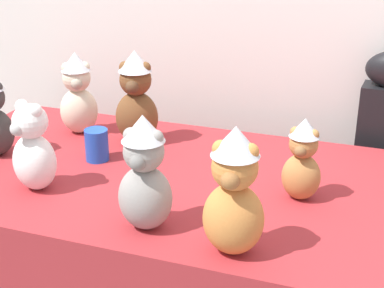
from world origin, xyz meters
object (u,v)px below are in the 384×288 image
Objects in this scene: teddy_bear_ash at (144,175)px; party_cup_blue at (97,145)px; display_table at (192,274)px; teddy_bear_cream at (78,94)px; teddy_bear_caramel at (302,160)px; teddy_bear_chestnut at (136,99)px; teddy_bear_ginger at (234,193)px; teddy_bear_snow at (33,149)px.

party_cup_blue is at bearing 128.31° from teddy_bear_ash.
teddy_bear_cream reaches higher than display_table.
teddy_bear_cream is 2.84× the size of party_cup_blue.
teddy_bear_caramel is at bearing -2.94° from display_table.
display_table is at bearing 81.77° from teddy_bear_ash.
teddy_bear_chestnut is 1.06× the size of teddy_bear_ash.
teddy_bear_ash is 1.04× the size of teddy_bear_cream.
teddy_bear_ginger is at bearing -67.45° from teddy_bear_cream.
teddy_bear_chestnut is (-0.29, 0.22, 0.54)m from display_table.
teddy_bear_ash reaches higher than party_cup_blue.
display_table is 0.55m from party_cup_blue.
teddy_bear_chestnut is 1.23× the size of teddy_bear_snow.
teddy_bear_cream is 0.30m from party_cup_blue.
teddy_bear_chestnut reaches higher than teddy_bear_caramel.
teddy_bear_ginger is at bearing 7.33° from teddy_bear_snow.
teddy_bear_cream is (-0.78, 0.60, -0.01)m from teddy_bear_ginger.
teddy_bear_ginger is 0.26m from teddy_bear_ash.
party_cup_blue is (0.07, 0.25, -0.08)m from teddy_bear_snow.
display_table is 0.60m from teddy_bear_caramel.
party_cup_blue is at bearing -78.13° from teddy_bear_cream.
teddy_bear_ginger is at bearing -56.88° from display_table.
teddy_bear_chestnut is 0.62m from teddy_bear_ash.
party_cup_blue is at bearing 93.06° from teddy_bear_snow.
teddy_bear_chestnut is at bearing 163.20° from teddy_bear_caramel.
teddy_bear_caramel is (0.35, -0.02, 0.49)m from display_table.
teddy_bear_chestnut is at bearing 111.39° from teddy_bear_ash.
party_cup_blue is (-0.70, 0.05, -0.07)m from teddy_bear_caramel.
teddy_bear_ash is 1.28× the size of teddy_bear_caramel.
party_cup_blue is (-0.34, 0.36, -0.10)m from teddy_bear_ash.
teddy_bear_chestnut reaches higher than teddy_bear_cream.
teddy_bear_ash is at bearing -135.85° from teddy_bear_caramel.
teddy_bear_cream reaches higher than teddy_bear_snow.
teddy_bear_ash is 1.15× the size of teddy_bear_snow.
teddy_bear_cream reaches higher than teddy_bear_caramel.
teddy_bear_ginger is 0.99× the size of teddy_bear_chestnut.
teddy_bear_caramel is 2.30× the size of party_cup_blue.
teddy_bear_cream is at bearing 122.74° from teddy_bear_snow.
teddy_bear_cream is 1.23× the size of teddy_bear_caramel.
display_table is 5.47× the size of teddy_bear_chestnut.
teddy_bear_chestnut is at bearing 71.84° from party_cup_blue.
teddy_bear_ginger reaches higher than teddy_bear_cream.
teddy_bear_cream is at bearing 167.72° from teddy_bear_caramel.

